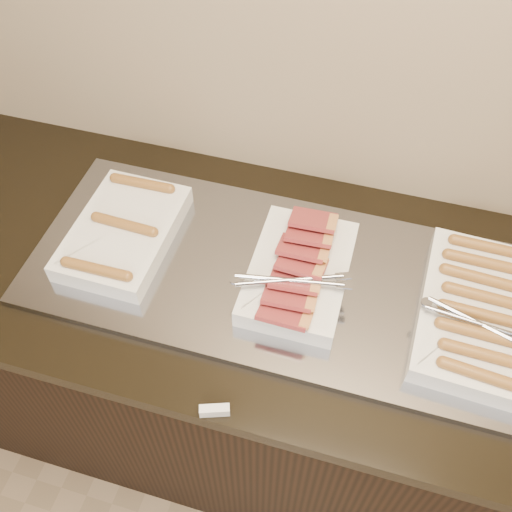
% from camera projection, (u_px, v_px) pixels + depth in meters
% --- Properties ---
extents(counter, '(2.06, 0.76, 0.90)m').
position_uv_depth(counter, '(284.00, 369.00, 1.71)').
color(counter, black).
rests_on(counter, ground).
extents(warming_tray, '(1.20, 0.50, 0.02)m').
position_uv_depth(warming_tray, '(281.00, 277.00, 1.35)').
color(warming_tray, gray).
rests_on(warming_tray, counter).
extents(dish_left, '(0.23, 0.35, 0.07)m').
position_uv_depth(dish_left, '(124.00, 232.00, 1.39)').
color(dish_left, silver).
rests_on(dish_left, warming_tray).
extents(dish_center, '(0.27, 0.35, 0.09)m').
position_uv_depth(dish_center, '(298.00, 272.00, 1.31)').
color(dish_center, silver).
rests_on(dish_center, warming_tray).
extents(dish_right, '(0.29, 0.41, 0.08)m').
position_uv_depth(dish_right, '(483.00, 314.00, 1.24)').
color(dish_right, silver).
rests_on(dish_right, warming_tray).
extents(label_holder, '(0.06, 0.04, 0.02)m').
position_uv_depth(label_holder, '(215.00, 410.00, 1.15)').
color(label_holder, silver).
rests_on(label_holder, counter).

